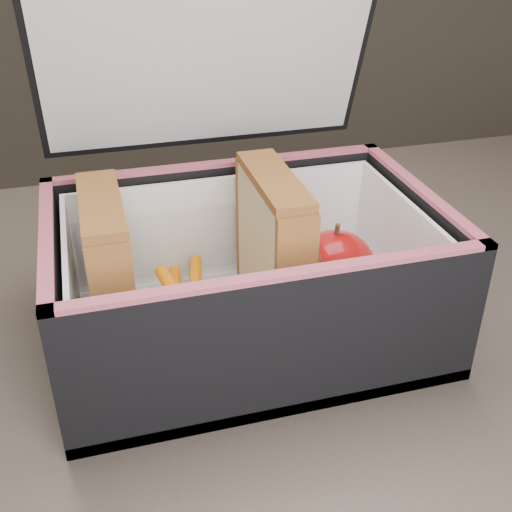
% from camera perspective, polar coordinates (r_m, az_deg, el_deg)
% --- Properties ---
extents(kitchen_table, '(1.20, 0.80, 0.75)m').
position_cam_1_polar(kitchen_table, '(0.55, 6.77, -16.98)').
color(kitchen_table, brown).
rests_on(kitchen_table, ground).
extents(lunch_bag, '(0.28, 0.25, 0.28)m').
position_cam_1_polar(lunch_bag, '(0.48, -0.97, -0.85)').
color(lunch_bag, black).
rests_on(lunch_bag, kitchen_table).
extents(plastic_tub, '(0.17, 0.12, 0.07)m').
position_cam_1_polar(plastic_tub, '(0.48, -5.43, -2.69)').
color(plastic_tub, white).
rests_on(plastic_tub, lunch_bag).
extents(sandwich_left, '(0.03, 0.10, 0.11)m').
position_cam_1_polar(sandwich_left, '(0.47, -12.92, -1.29)').
color(sandwich_left, '#CFBB8A').
rests_on(sandwich_left, plastic_tub).
extents(sandwich_right, '(0.03, 0.10, 0.11)m').
position_cam_1_polar(sandwich_right, '(0.48, 1.53, 0.88)').
color(sandwich_right, '#CFBB8A').
rests_on(sandwich_right, plastic_tub).
extents(carrot_sticks, '(0.04, 0.13, 0.03)m').
position_cam_1_polar(carrot_sticks, '(0.49, -6.28, -4.42)').
color(carrot_sticks, orange).
rests_on(carrot_sticks, plastic_tub).
extents(paper_napkin, '(0.08, 0.08, 0.01)m').
position_cam_1_polar(paper_napkin, '(0.53, 6.95, -3.64)').
color(paper_napkin, white).
rests_on(paper_napkin, lunch_bag).
extents(red_apple, '(0.07, 0.07, 0.07)m').
position_cam_1_polar(red_apple, '(0.50, 6.99, -1.05)').
color(red_apple, maroon).
rests_on(red_apple, paper_napkin).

